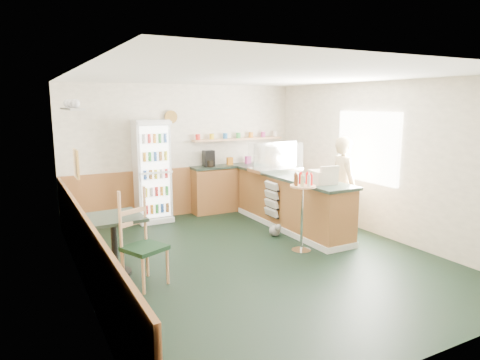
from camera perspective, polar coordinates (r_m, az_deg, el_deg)
ground at (r=6.66m, az=2.29°, el=-10.27°), size 6.00×6.00×0.00m
room_envelope at (r=6.82m, az=-2.39°, el=3.44°), size 5.04×6.02×2.72m
service_counter at (r=8.09m, az=6.72°, el=-3.19°), size 0.68×3.01×1.01m
back_counter at (r=9.43m, az=-0.07°, el=-0.64°), size 2.24×0.42×1.69m
drinks_fridge at (r=8.56m, az=-11.61°, el=1.13°), size 0.66×0.55×2.01m
display_case at (r=8.38m, az=4.74°, el=3.07°), size 0.98×0.51×0.56m
cash_register at (r=7.24m, az=10.99°, el=0.40°), size 0.43×0.45×0.21m
shopkeeper at (r=7.93m, az=13.62°, el=-0.63°), size 0.53×0.66×1.75m
condiment_stand at (r=6.76m, az=8.34°, el=-2.77°), size 0.40×0.40×1.25m
newspaper_rack at (r=7.95m, az=4.23°, el=-2.64°), size 0.09×0.41×0.66m
cafe_table at (r=6.09m, az=-16.48°, el=-6.87°), size 0.80×0.80×0.83m
cafe_chair at (r=5.72m, az=-12.93°, el=-7.09°), size 0.61×0.62×1.25m
dog_doorstop at (r=7.63m, az=4.73°, el=-6.67°), size 0.20×0.26×0.24m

